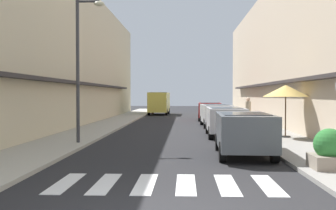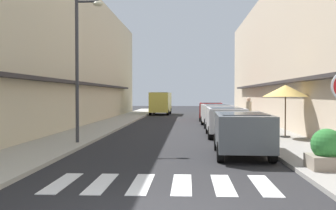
{
  "view_description": "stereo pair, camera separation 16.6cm",
  "coord_description": "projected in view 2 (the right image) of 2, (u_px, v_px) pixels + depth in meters",
  "views": [
    {
      "loc": [
        0.45,
        -6.34,
        2.09
      ],
      "look_at": [
        -0.46,
        14.61,
        1.55
      ],
      "focal_mm": 41.9,
      "sensor_mm": 36.0,
      "label": 1
    },
    {
      "loc": [
        0.62,
        -6.33,
        2.09
      ],
      "look_at": [
        -0.46,
        14.61,
        1.55
      ],
      "focal_mm": 41.9,
      "sensor_mm": 36.0,
      "label": 2
    }
  ],
  "objects": [
    {
      "name": "sidewalk_right",
      "position": [
        256.0,
        128.0,
        24.21
      ],
      "size": [
        2.62,
        63.3,
        0.12
      ],
      "primitive_type": "cube",
      "color": "gray",
      "rests_on": "ground_plane"
    },
    {
      "name": "pedestrian_walking_far",
      "position": [
        249.0,
        111.0,
        23.92
      ],
      "size": [
        0.34,
        0.34,
        1.82
      ],
      "rotation": [
        0.0,
        0.0,
        4.83
      ],
      "color": "#282B33",
      "rests_on": "sidewalk_right"
    },
    {
      "name": "parked_car_mid",
      "position": [
        225.0,
        118.0,
        19.58
      ],
      "size": [
        1.84,
        4.26,
        1.47
      ],
      "color": "silver",
      "rests_on": "ground_plane"
    },
    {
      "name": "cafe_umbrella",
      "position": [
        285.0,
        91.0,
        18.19
      ],
      "size": [
        2.11,
        2.11,
        2.44
      ],
      "color": "#262626",
      "rests_on": "sidewalk_right"
    },
    {
      "name": "building_row_left",
      "position": [
        49.0,
        55.0,
        26.04
      ],
      "size": [
        5.5,
        42.69,
        9.49
      ],
      "color": "beige",
      "rests_on": "ground_plane"
    },
    {
      "name": "parked_car_distant",
      "position": [
        211.0,
        109.0,
        32.12
      ],
      "size": [
        1.98,
        4.54,
        1.47
      ],
      "color": "maroon",
      "rests_on": "ground_plane"
    },
    {
      "name": "crosswalk",
      "position": [
        162.0,
        184.0,
        9.16
      ],
      "size": [
        5.2,
        2.2,
        0.01
      ],
      "color": "silver",
      "rests_on": "ground_plane"
    },
    {
      "name": "planter_corner",
      "position": [
        327.0,
        151.0,
        10.42
      ],
      "size": [
        0.95,
        0.95,
        1.08
      ],
      "color": "gray",
      "rests_on": "sidewalk_right"
    },
    {
      "name": "ground_plane",
      "position": [
        178.0,
        128.0,
        24.46
      ],
      "size": [
        99.47,
        99.47,
        0.0
      ],
      "primitive_type": "plane",
      "color": "#232326"
    },
    {
      "name": "street_lamp",
      "position": [
        81.0,
        56.0,
        16.18
      ],
      "size": [
        1.19,
        0.28,
        5.97
      ],
      "color": "#38383D",
      "rests_on": "sidewalk_left"
    },
    {
      "name": "delivery_van",
      "position": [
        161.0,
        101.0,
        41.73
      ],
      "size": [
        2.11,
        5.44,
        2.37
      ],
      "color": "#D8CC4C",
      "rests_on": "ground_plane"
    },
    {
      "name": "building_row_right",
      "position": [
        313.0,
        53.0,
        25.15
      ],
      "size": [
        5.5,
        42.69,
        9.53
      ],
      "color": "#C6B299",
      "rests_on": "ground_plane"
    },
    {
      "name": "sidewalk_left",
      "position": [
        102.0,
        127.0,
        24.71
      ],
      "size": [
        2.62,
        63.3,
        0.12
      ],
      "primitive_type": "cube",
      "color": "#ADA899",
      "rests_on": "ground_plane"
    },
    {
      "name": "parked_car_near",
      "position": [
        242.0,
        129.0,
        13.32
      ],
      "size": [
        1.92,
        3.98,
        1.47
      ],
      "color": "#4C5156",
      "rests_on": "ground_plane"
    },
    {
      "name": "parked_car_far",
      "position": [
        216.0,
        113.0,
        25.65
      ],
      "size": [
        1.94,
        4.53,
        1.47
      ],
      "color": "silver",
      "rests_on": "ground_plane"
    }
  ]
}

